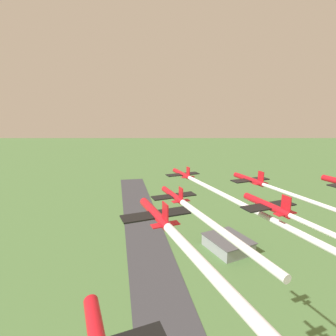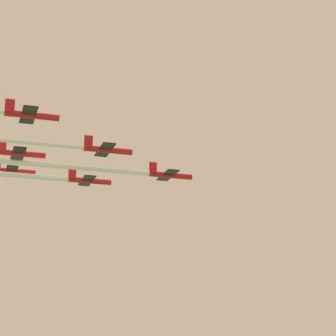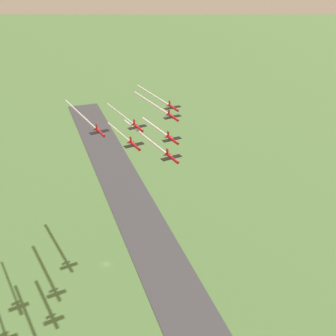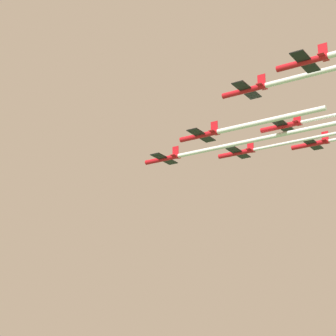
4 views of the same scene
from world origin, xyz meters
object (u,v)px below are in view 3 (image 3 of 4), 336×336
jet_1 (172,140)px  jet_5 (100,132)px  jet_6 (173,108)px  jet_3 (173,117)px  jet_0 (172,158)px  jet_2 (134,145)px  jet_4 (138,127)px

jet_1 → jet_5: size_ratio=1.00×
jet_6 → jet_3: bearing=59.5°
jet_0 → jet_5: (38.47, 18.72, 4.06)m
jet_5 → jet_6: 57.34m
jet_5 → jet_0: bearing=120.5°
jet_0 → jet_2: size_ratio=1.00×
jet_0 → jet_3: jet_3 is taller
jet_0 → jet_4: 36.95m
jet_0 → jet_6: (52.58, -36.80, 1.36)m
jet_6 → jet_0: bearing=59.5°
jet_2 → jet_5: jet_5 is taller
jet_0 → jet_5: bearing=-59.5°
jet_1 → jet_2: jet_2 is taller
jet_0 → jet_4: (36.76, -2.91, 2.24)m
jet_0 → jet_6: 64.19m
jet_1 → jet_6: bearing=-120.5°
jet_2 → jet_5: size_ratio=1.00×
jet_3 → jet_6: 21.54m
jet_2 → jet_6: 56.94m
jet_1 → jet_4: size_ratio=1.00×
jet_2 → jet_4: jet_4 is taller
jet_3 → jet_1: bearing=59.5°
jet_0 → jet_3: 42.96m
jet_3 → jet_5: (3.42, 43.25, 0.20)m
jet_1 → jet_5: jet_5 is taller
jet_0 → jet_2: 21.45m
jet_4 → jet_5: size_ratio=1.00×
jet_2 → jet_3: 37.47m
jet_2 → jet_3: jet_3 is taller
jet_2 → jet_4: 21.40m
jet_4 → jet_5: (1.71, 21.63, 1.82)m
jet_5 → jet_6: jet_5 is taller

